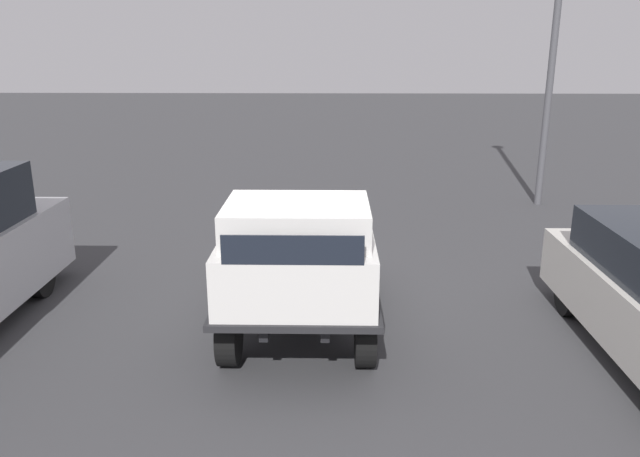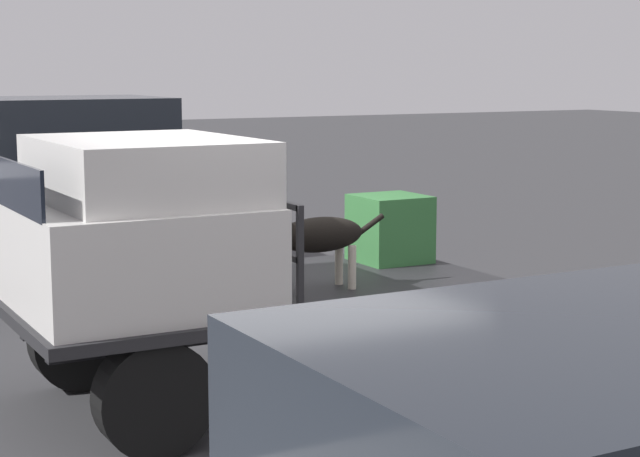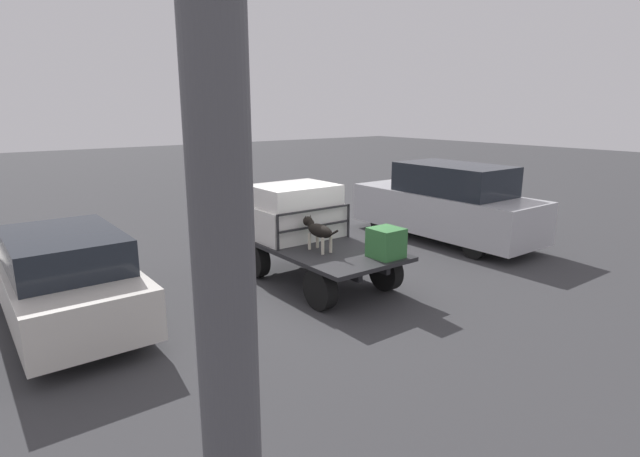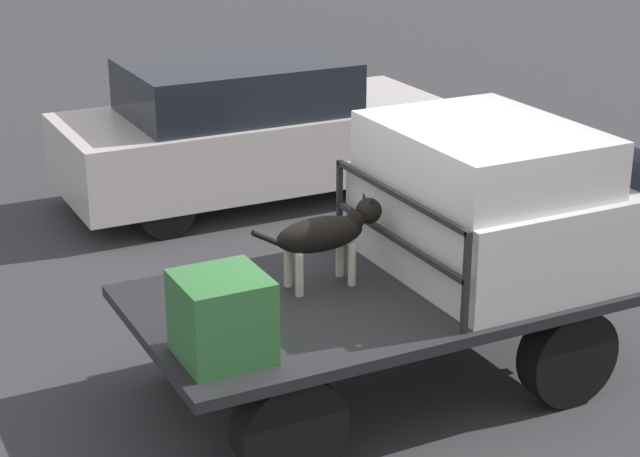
% 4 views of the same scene
% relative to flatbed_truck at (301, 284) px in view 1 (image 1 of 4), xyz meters
% --- Properties ---
extents(ground_plane, '(80.00, 80.00, 0.00)m').
position_rel_flatbed_truck_xyz_m(ground_plane, '(0.00, 0.00, -0.58)').
color(ground_plane, '#38383A').
extents(flatbed_truck, '(3.62, 1.95, 0.81)m').
position_rel_flatbed_truck_xyz_m(flatbed_truck, '(0.00, 0.00, 0.00)').
color(flatbed_truck, black).
rests_on(flatbed_truck, ground).
extents(truck_cab, '(1.56, 1.83, 1.13)m').
position_rel_flatbed_truck_xyz_m(truck_cab, '(0.95, 0.00, 0.76)').
color(truck_cab, silver).
rests_on(truck_cab, flatbed_truck).
extents(truck_headboard, '(0.04, 1.83, 0.72)m').
position_rel_flatbed_truck_xyz_m(truck_headboard, '(0.13, 0.00, 0.71)').
color(truck_headboard, '#232326').
rests_on(truck_headboard, flatbed_truck).
extents(dog, '(1.08, 0.26, 0.66)m').
position_rel_flatbed_truck_xyz_m(dog, '(-0.30, 0.25, 0.63)').
color(dog, beige).
rests_on(dog, flatbed_truck).
extents(cargo_crate, '(0.55, 0.55, 0.55)m').
position_rel_flatbed_truck_xyz_m(cargo_crate, '(-1.43, -0.49, 0.51)').
color(cargo_crate, '#337038').
rests_on(cargo_crate, flatbed_truck).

